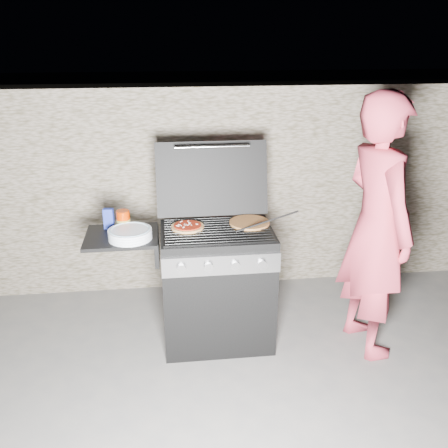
{
  "coord_description": "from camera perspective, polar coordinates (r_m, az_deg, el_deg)",
  "views": [
    {
      "loc": [
        -0.34,
        -3.26,
        2.25
      ],
      "look_at": [
        0.05,
        0.0,
        0.95
      ],
      "focal_mm": 40.0,
      "sensor_mm": 36.0,
      "label": 1
    }
  ],
  "objects": [
    {
      "name": "pizza_plain",
      "position": [
        3.65,
        2.93,
        0.17
      ],
      "size": [
        0.39,
        0.39,
        0.02
      ],
      "primitive_type": "cylinder",
      "rotation": [
        0.0,
        0.0,
        -0.43
      ],
      "color": "#E18F49",
      "rests_on": "gas_grill"
    },
    {
      "name": "stone_wall",
      "position": [
        4.53,
        -2.21,
        4.25
      ],
      "size": [
        8.0,
        0.35,
        1.8
      ],
      "primitive_type": "cube",
      "color": "gray",
      "rests_on": "ground"
    },
    {
      "name": "gas_grill",
      "position": [
        3.72,
        -4.63,
        -7.3
      ],
      "size": [
        1.34,
        0.79,
        0.91
      ],
      "primitive_type": null,
      "color": "black",
      "rests_on": "ground"
    },
    {
      "name": "pizza_topped",
      "position": [
        3.57,
        -4.19,
        -0.25
      ],
      "size": [
        0.28,
        0.28,
        0.03
      ],
      "primitive_type": null,
      "rotation": [
        0.0,
        0.0,
        0.23
      ],
      "color": "#B87D4E",
      "rests_on": "gas_grill"
    },
    {
      "name": "plate_stack",
      "position": [
        3.45,
        -10.69,
        -1.14
      ],
      "size": [
        0.31,
        0.31,
        0.07
      ],
      "primitive_type": "cylinder",
      "rotation": [
        0.0,
        0.0,
        0.05
      ],
      "color": "white",
      "rests_on": "gas_grill"
    },
    {
      "name": "person",
      "position": [
        3.64,
        17.05,
        -0.38
      ],
      "size": [
        0.56,
        0.75,
        1.89
      ],
      "primitive_type": "imported",
      "rotation": [
        0.0,
        0.0,
        1.73
      ],
      "color": "#B63647",
      "rests_on": "ground"
    },
    {
      "name": "ground",
      "position": [
        3.98,
        -0.73,
        -12.87
      ],
      "size": [
        50.0,
        50.0,
        0.0
      ],
      "primitive_type": "plane",
      "color": "#545454"
    },
    {
      "name": "sauce_jar",
      "position": [
        3.6,
        -11.43,
        0.41
      ],
      "size": [
        0.11,
        0.11,
        0.15
      ],
      "primitive_type": "cylinder",
      "rotation": [
        0.0,
        0.0,
        0.18
      ],
      "color": "#AA2800",
      "rests_on": "gas_grill"
    },
    {
      "name": "blue_carton",
      "position": [
        3.65,
        -13.03,
        0.59
      ],
      "size": [
        0.08,
        0.05,
        0.15
      ],
      "primitive_type": "cube",
      "rotation": [
        0.0,
        0.0,
        -0.15
      ],
      "color": "navy",
      "rests_on": "gas_grill"
    },
    {
      "name": "tongs",
      "position": [
        3.57,
        4.99,
        0.39
      ],
      "size": [
        0.48,
        0.14,
        0.1
      ],
      "primitive_type": "cylinder",
      "rotation": [
        0.0,
        1.4,
        0.26
      ],
      "color": "black",
      "rests_on": "gas_grill"
    }
  ]
}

